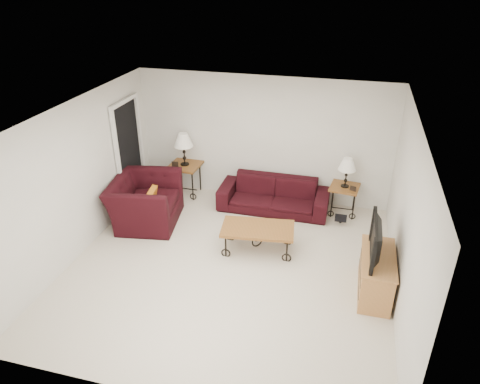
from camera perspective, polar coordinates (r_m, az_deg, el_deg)
name	(u,v)px	position (r m, az deg, el deg)	size (l,w,h in m)	color
ground	(229,267)	(7.20, -1.42, -9.60)	(5.00, 5.00, 0.00)	beige
wall_back	(263,139)	(8.73, 3.00, 6.78)	(5.00, 0.02, 2.50)	silver
wall_front	(159,315)	(4.61, -10.44, -15.31)	(5.00, 0.02, 2.50)	silver
wall_left	(78,180)	(7.53, -20.16, 1.51)	(0.02, 5.00, 2.50)	silver
wall_right	(406,221)	(6.38, 20.64, -3.47)	(0.02, 5.00, 2.50)	silver
ceiling	(227,117)	(6.02, -1.70, 9.69)	(5.00, 5.00, 0.00)	white
doorway	(129,154)	(8.88, -14.07, 4.74)	(0.08, 0.94, 2.04)	black
sofa	(274,195)	(8.63, 4.35, -0.38)	(2.12, 0.83, 0.62)	black
side_table_left	(186,179)	(9.24, -6.99, 1.65)	(0.61, 0.61, 0.67)	brown
side_table_right	(343,200)	(8.71, 13.14, -0.98)	(0.53, 0.53, 0.58)	brown
lamp_left	(184,149)	(8.97, -7.24, 5.48)	(0.38, 0.38, 0.67)	black
lamp_right	(347,173)	(8.45, 13.55, 2.45)	(0.33, 0.33, 0.58)	black
photo_frame_left	(175,164)	(9.01, -8.37, 3.57)	(0.13, 0.02, 0.11)	black
photo_frame_right	(353,189)	(8.42, 14.35, 0.43)	(0.12, 0.02, 0.10)	black
coffee_table	(258,239)	(7.45, 2.27, -6.05)	(1.19, 0.65, 0.45)	brown
armchair	(145,201)	(8.33, -12.11, -1.16)	(1.31, 1.15, 0.85)	black
throw_pillow	(151,199)	(8.18, -11.38, -0.88)	(0.39, 0.10, 0.39)	#BD6F18
tv_stand	(376,275)	(6.81, 17.09, -10.14)	(0.44, 1.06, 0.64)	#C07C47
television	(380,240)	(6.47, 17.63, -5.95)	(0.95, 0.12, 0.55)	black
backpack	(341,213)	(8.40, 12.92, -2.69)	(0.33, 0.25, 0.42)	black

